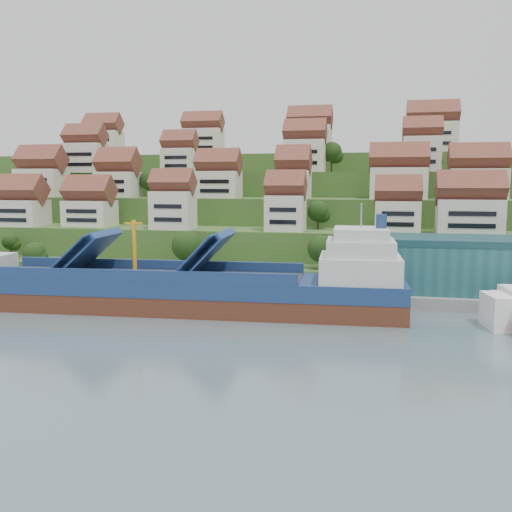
# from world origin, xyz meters

# --- Properties ---
(ground) EXTENTS (300.00, 300.00, 0.00)m
(ground) POSITION_xyz_m (0.00, 0.00, 0.00)
(ground) COLOR slate
(ground) RESTS_ON ground
(quay) EXTENTS (180.00, 14.00, 2.20)m
(quay) POSITION_xyz_m (20.00, 15.00, 1.10)
(quay) COLOR gray
(quay) RESTS_ON ground
(hillside) EXTENTS (260.00, 128.00, 31.00)m
(hillside) POSITION_xyz_m (0.00, 103.55, 10.66)
(hillside) COLOR #2D4C1E
(hillside) RESTS_ON ground
(hillside_village) EXTENTS (157.48, 64.19, 28.81)m
(hillside_village) POSITION_xyz_m (0.74, 61.03, 24.55)
(hillside_village) COLOR beige
(hillside_village) RESTS_ON ground
(hillside_trees) EXTENTS (139.70, 62.60, 30.50)m
(hillside_trees) POSITION_xyz_m (-8.73, 44.01, 16.37)
(hillside_trees) COLOR #1F3B13
(hillside_trees) RESTS_ON ground
(flagpole) EXTENTS (1.28, 0.16, 8.00)m
(flagpole) POSITION_xyz_m (18.11, 10.00, 6.88)
(flagpole) COLOR gray
(flagpole) RESTS_ON quay
(cargo_ship) EXTENTS (85.29, 18.22, 18.86)m
(cargo_ship) POSITION_xyz_m (-11.74, -0.73, 3.53)
(cargo_ship) COLOR #522819
(cargo_ship) RESTS_ON ground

